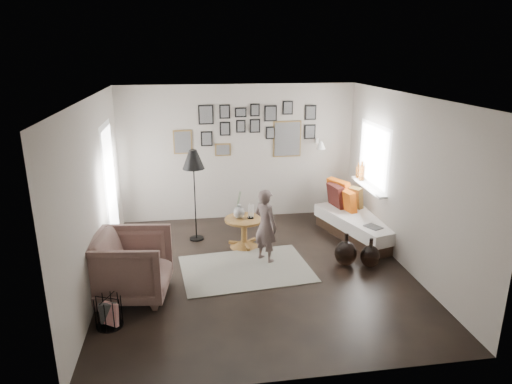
{
  "coord_description": "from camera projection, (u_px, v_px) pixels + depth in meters",
  "views": [
    {
      "loc": [
        -0.97,
        -6.15,
        3.21
      ],
      "look_at": [
        0.05,
        0.5,
        1.1
      ],
      "focal_mm": 32.0,
      "sensor_mm": 36.0,
      "label": 1
    }
  ],
  "objects": [
    {
      "name": "door_left",
      "position": [
        110.0,
        189.0,
        7.39
      ],
      "size": [
        0.0,
        2.14,
        2.14
      ],
      "color": "white",
      "rests_on": "wall_left"
    },
    {
      "name": "window_right",
      "position": [
        365.0,
        182.0,
        8.2
      ],
      "size": [
        0.15,
        1.32,
        1.3
      ],
      "color": "white",
      "rests_on": "wall_right"
    },
    {
      "name": "magazine_basket",
      "position": [
        109.0,
        312.0,
        5.48
      ],
      "size": [
        0.4,
        0.4,
        0.38
      ],
      "rotation": [
        0.0,
        0.0,
        -0.4
      ],
      "color": "black",
      "rests_on": "ground"
    },
    {
      "name": "wall_right",
      "position": [
        406.0,
        182.0,
        6.84
      ],
      "size": [
        0.0,
        4.8,
        4.8
      ],
      "primitive_type": "plane",
      "rotation": [
        1.57,
        0.0,
        -1.57
      ],
      "color": "gray",
      "rests_on": "ground"
    },
    {
      "name": "child",
      "position": [
        266.0,
        226.0,
        7.09
      ],
      "size": [
        0.49,
        0.51,
        1.18
      ],
      "primitive_type": "imported",
      "rotation": [
        0.0,
        0.0,
        2.23
      ],
      "color": "brown",
      "rests_on": "ground"
    },
    {
      "name": "daybed",
      "position": [
        359.0,
        221.0,
        8.14
      ],
      "size": [
        1.26,
        1.95,
        0.89
      ],
      "rotation": [
        0.0,
        0.0,
        0.29
      ],
      "color": "black",
      "rests_on": "ground"
    },
    {
      "name": "armchair",
      "position": [
        132.0,
        266.0,
        6.09
      ],
      "size": [
        1.1,
        1.07,
        0.89
      ],
      "primitive_type": "imported",
      "rotation": [
        0.0,
        0.0,
        1.44
      ],
      "color": "brown",
      "rests_on": "ground"
    },
    {
      "name": "vase",
      "position": [
        239.0,
        210.0,
        7.57
      ],
      "size": [
        0.19,
        0.19,
        0.46
      ],
      "color": "black",
      "rests_on": "pedestal_table"
    },
    {
      "name": "wall_back",
      "position": [
        238.0,
        153.0,
        8.77
      ],
      "size": [
        4.5,
        0.0,
        4.5
      ],
      "primitive_type": "plane",
      "rotation": [
        1.57,
        0.0,
        0.0
      ],
      "color": "gray",
      "rests_on": "ground"
    },
    {
      "name": "armchair_cushion",
      "position": [
        134.0,
        261.0,
        6.14
      ],
      "size": [
        0.47,
        0.48,
        0.18
      ],
      "primitive_type": "cube",
      "rotation": [
        -0.21,
        0.0,
        -0.16
      ],
      "color": "white",
      "rests_on": "armchair"
    },
    {
      "name": "wall_left",
      "position": [
        94.0,
        197.0,
        6.18
      ],
      "size": [
        0.0,
        4.8,
        4.8
      ],
      "primitive_type": "plane",
      "rotation": [
        1.57,
        0.0,
        1.57
      ],
      "color": "gray",
      "rests_on": "ground"
    },
    {
      "name": "candles",
      "position": [
        251.0,
        211.0,
        7.59
      ],
      "size": [
        0.11,
        0.11,
        0.24
      ],
      "color": "black",
      "rests_on": "pedestal_table"
    },
    {
      "name": "wall_front",
      "position": [
        298.0,
        264.0,
        4.25
      ],
      "size": [
        4.5,
        0.0,
        4.5
      ],
      "primitive_type": "plane",
      "rotation": [
        -1.57,
        0.0,
        0.0
      ],
      "color": "gray",
      "rests_on": "ground"
    },
    {
      "name": "gallery_wall",
      "position": [
        253.0,
        130.0,
        8.67
      ],
      "size": [
        2.74,
        0.03,
        1.08
      ],
      "color": "brown",
      "rests_on": "wall_back"
    },
    {
      "name": "floor_lamp",
      "position": [
        193.0,
        163.0,
        7.65
      ],
      "size": [
        0.38,
        0.38,
        1.61
      ],
      "rotation": [
        0.0,
        0.0,
        -0.01
      ],
      "color": "black",
      "rests_on": "ground"
    },
    {
      "name": "ceiling",
      "position": [
        258.0,
        97.0,
        6.12
      ],
      "size": [
        4.8,
        4.8,
        0.0
      ],
      "primitive_type": "plane",
      "rotation": [
        3.14,
        0.0,
        0.0
      ],
      "color": "white",
      "rests_on": "wall_back"
    },
    {
      "name": "demijohn_small",
      "position": [
        370.0,
        256.0,
        6.99
      ],
      "size": [
        0.3,
        0.3,
        0.47
      ],
      "color": "black",
      "rests_on": "ground"
    },
    {
      "name": "rug",
      "position": [
        246.0,
        269.0,
        6.96
      ],
      "size": [
        2.05,
        1.53,
        0.01
      ],
      "primitive_type": "cube",
      "rotation": [
        0.0,
        0.0,
        0.1
      ],
      "color": "beige",
      "rests_on": "ground"
    },
    {
      "name": "wall_sconce",
      "position": [
        321.0,
        145.0,
        8.7
      ],
      "size": [
        0.18,
        0.36,
        0.16
      ],
      "color": "white",
      "rests_on": "wall_back"
    },
    {
      "name": "ground",
      "position": [
        258.0,
        271.0,
        6.9
      ],
      "size": [
        4.8,
        4.8,
        0.0
      ],
      "primitive_type": "plane",
      "color": "black",
      "rests_on": "ground"
    },
    {
      "name": "pedestal_table",
      "position": [
        244.0,
        234.0,
        7.69
      ],
      "size": [
        0.65,
        0.65,
        0.51
      ],
      "rotation": [
        0.0,
        0.0,
        0.41
      ],
      "color": "brown",
      "rests_on": "ground"
    },
    {
      "name": "magazine_on_daybed",
      "position": [
        373.0,
        227.0,
        7.5
      ],
      "size": [
        0.3,
        0.33,
        0.01
      ],
      "primitive_type": "cube",
      "rotation": [
        0.0,
        0.0,
        0.46
      ],
      "color": "black",
      "rests_on": "daybed"
    },
    {
      "name": "demijohn_large",
      "position": [
        346.0,
        253.0,
        7.05
      ],
      "size": [
        0.34,
        0.34,
        0.52
      ],
      "color": "black",
      "rests_on": "ground"
    }
  ]
}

